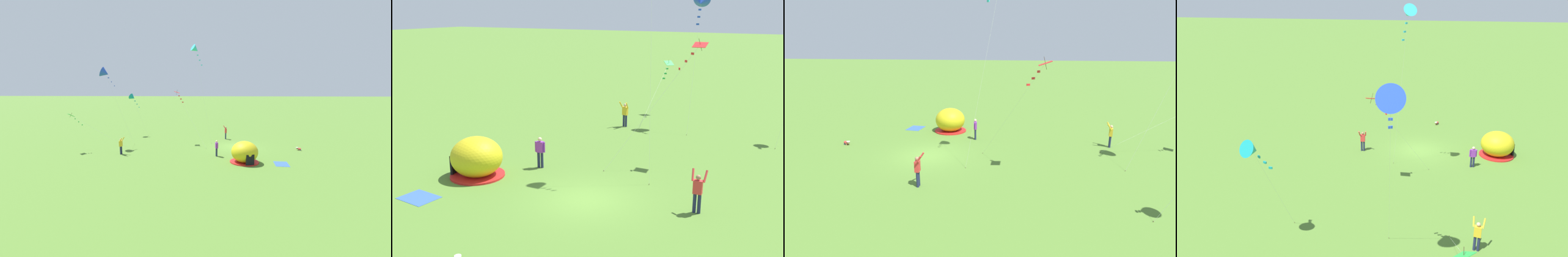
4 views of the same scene
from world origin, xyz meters
TOP-DOWN VIEW (x-y plane):
  - ground_plane at (0.00, 0.00)m, footprint 300.00×300.00m
  - popup_tent at (-6.45, -0.02)m, footprint 2.81×2.81m
  - picnic_blanket at (-6.89, -3.50)m, footprint 1.81×1.44m
  - toddler_crawling at (-1.32, -7.02)m, footprint 0.39×0.55m
  - person_with_toddler at (-3.88, 13.06)m, footprint 0.68×0.54m
  - person_flying_kite at (4.80, 1.02)m, footprint 0.68×0.49m
  - person_far_back at (-4.30, 2.63)m, footprint 0.58×0.31m
  - kite_red at (2.60, 7.39)m, footprint 4.16×4.23m
  - kite_blue at (0.45, 16.07)m, footprint 1.37×3.90m
  - kite_green at (-2.67, 18.67)m, footprint 0.90×7.38m
  - kite_cyan at (0.85, 5.10)m, footprint 1.70×2.77m
  - kite_teal at (7.49, 14.79)m, footprint 1.50×3.05m

SIDE VIEW (x-z plane):
  - ground_plane at x=0.00m, z-range 0.00..0.00m
  - picnic_blanket at x=-6.89m, z-range 0.00..0.01m
  - toddler_crawling at x=-1.32m, z-range 0.02..0.34m
  - person_far_back at x=-4.30m, z-range 0.10..1.82m
  - popup_tent at x=-6.45m, z-range -0.05..2.05m
  - person_flying_kite at x=4.80m, z-range 0.05..1.94m
  - person_with_toddler at x=-3.88m, z-range 0.05..1.94m
  - kite_green at x=-2.67m, z-range 1.65..6.06m
  - kite_teal at x=7.49m, z-range 2.55..8.80m
  - kite_red at x=2.60m, z-range 2.79..9.70m
  - kite_blue at x=0.45m, z-range 4.09..13.76m
  - kite_cyan at x=0.85m, z-range 5.54..17.83m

